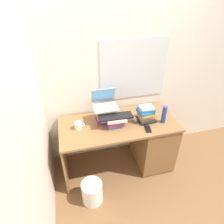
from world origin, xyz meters
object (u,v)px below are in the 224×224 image
at_px(book_stack_side, 146,114).
at_px(cell_phone, 148,129).
at_px(book_stack_tall, 105,115).
at_px(water_bottle, 164,115).
at_px(wastebasket, 92,192).
at_px(laptop, 105,102).
at_px(desk, 145,140).
at_px(computer_mouse, 135,119).
at_px(keyboard, 115,116).
at_px(mug, 78,126).
at_px(book_stack_keyboard_riser, 115,121).

xyz_separation_m(book_stack_side, cell_phone, (-0.04, -0.18, -0.10)).
relative_size(book_stack_tall, water_bottle, 1.07).
distance_m(book_stack_side, wastebasket, 1.17).
bearing_deg(laptop, water_bottle, -20.96).
height_order(desk, cell_phone, cell_phone).
bearing_deg(wastebasket, computer_mouse, 34.55).
relative_size(keyboard, cell_phone, 3.09).
xyz_separation_m(book_stack_tall, laptop, (0.00, 0.05, 0.15)).
distance_m(mug, wastebasket, 0.82).
distance_m(laptop, cell_phone, 0.63).
bearing_deg(wastebasket, book_stack_keyboard_riser, 46.39).
bearing_deg(cell_phone, wastebasket, -151.67).
bearing_deg(desk, computer_mouse, 172.15).
bearing_deg(book_stack_side, wastebasket, -151.57).
bearing_deg(mug, desk, -2.26).
height_order(keyboard, wastebasket, keyboard).
bearing_deg(computer_mouse, wastebasket, -145.45).
height_order(laptop, wastebasket, laptop).
height_order(computer_mouse, wastebasket, computer_mouse).
height_order(book_stack_tall, water_bottle, water_bottle).
bearing_deg(book_stack_keyboard_riser, desk, 3.09).
distance_m(book_stack_tall, laptop, 0.16).
relative_size(desk, wastebasket, 5.00).
bearing_deg(book_stack_side, water_bottle, -23.65).
xyz_separation_m(computer_mouse, wastebasket, (-0.68, -0.47, -0.64)).
bearing_deg(book_stack_tall, book_stack_side, -14.43).
relative_size(book_stack_tall, cell_phone, 1.83).
relative_size(book_stack_side, water_bottle, 1.00).
bearing_deg(computer_mouse, book_stack_keyboard_riser, -170.40).
height_order(book_stack_side, wastebasket, book_stack_side).
xyz_separation_m(laptop, computer_mouse, (0.37, -0.15, -0.23)).
distance_m(book_stack_side, laptop, 0.55).
bearing_deg(water_bottle, cell_phone, -159.43).
height_order(computer_mouse, water_bottle, water_bottle).
bearing_deg(mug, cell_phone, -15.24).
relative_size(book_stack_side, laptop, 0.76).
distance_m(book_stack_side, cell_phone, 0.21).
xyz_separation_m(cell_phone, wastebasket, (-0.77, -0.25, -0.62)).
distance_m(book_stack_side, computer_mouse, 0.16).
height_order(keyboard, mug, keyboard).
bearing_deg(computer_mouse, laptop, 157.67).
bearing_deg(laptop, desk, -18.03).
bearing_deg(laptop, book_stack_tall, -94.16).
bearing_deg(laptop, book_stack_side, -19.82).
bearing_deg(water_bottle, desk, 150.57).
relative_size(laptop, mug, 2.45).
distance_m(laptop, wastebasket, 1.10).
height_order(book_stack_keyboard_riser, laptop, laptop).
xyz_separation_m(book_stack_keyboard_riser, wastebasket, (-0.40, -0.42, -0.69)).
relative_size(book_stack_keyboard_riser, computer_mouse, 2.34).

